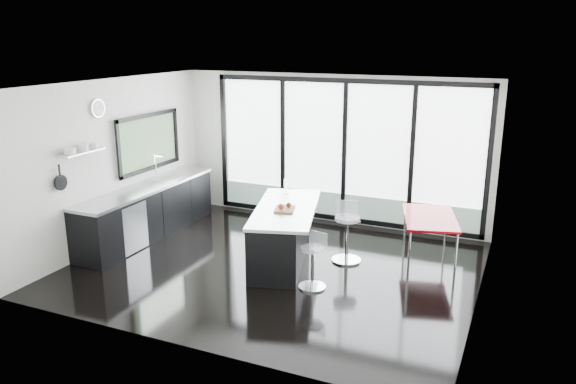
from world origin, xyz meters
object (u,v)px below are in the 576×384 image
at_px(bar_stool_near, 312,267).
at_px(red_table, 429,238).
at_px(bar_stool_far, 347,239).
at_px(island, 281,233).

height_order(bar_stool_near, red_table, red_table).
xyz_separation_m(bar_stool_near, bar_stool_far, (0.14, 1.13, 0.06)).
bearing_deg(bar_stool_near, red_table, 66.31).
height_order(island, bar_stool_far, island).
relative_size(bar_stool_near, red_table, 0.46).
relative_size(island, bar_stool_far, 3.16).
height_order(island, red_table, island).
height_order(bar_stool_far, red_table, bar_stool_far).
relative_size(bar_stool_near, bar_stool_far, 0.84).
xyz_separation_m(bar_stool_far, red_table, (1.17, 0.58, -0.01)).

